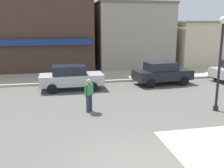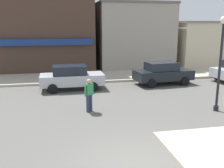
# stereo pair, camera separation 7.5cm
# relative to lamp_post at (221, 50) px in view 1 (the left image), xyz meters

# --- Properties ---
(ground_plane) EXTENTS (160.00, 160.00, 0.00)m
(ground_plane) POSITION_rel_lamp_post_xyz_m (-5.20, -4.21, -2.96)
(ground_plane) COLOR #5B5954
(kerb_far) EXTENTS (80.00, 4.00, 0.15)m
(kerb_far) POSITION_rel_lamp_post_xyz_m (-5.20, 9.17, -2.88)
(kerb_far) COLOR #B7AD99
(kerb_far) RESTS_ON ground
(lamp_post) EXTENTS (0.36, 0.36, 4.54)m
(lamp_post) POSITION_rel_lamp_post_xyz_m (0.00, 0.00, 0.00)
(lamp_post) COLOR black
(lamp_post) RESTS_ON ground
(parked_car_nearest) EXTENTS (4.03, 1.93, 1.56)m
(parked_car_nearest) POSITION_rel_lamp_post_xyz_m (-6.68, 5.67, -2.15)
(parked_car_nearest) COLOR #B7B7BC
(parked_car_nearest) RESTS_ON ground
(parked_car_second) EXTENTS (4.15, 2.19, 1.56)m
(parked_car_second) POSITION_rel_lamp_post_xyz_m (-0.38, 5.96, -2.15)
(parked_car_second) COLOR black
(parked_car_second) RESTS_ON ground
(pedestrian_crossing_near) EXTENTS (0.50, 0.40, 1.61)m
(pedestrian_crossing_near) POSITION_rel_lamp_post_xyz_m (-6.07, 1.07, -2.09)
(pedestrian_crossing_near) COLOR #2D334C
(pedestrian_crossing_near) RESTS_ON ground
(building_corner_shop) EXTENTS (10.95, 9.46, 8.27)m
(building_corner_shop) POSITION_rel_lamp_post_xyz_m (-9.66, 15.65, 1.18)
(building_corner_shop) COLOR #473328
(building_corner_shop) RESTS_ON ground
(building_storefront_left_near) EXTENTS (6.97, 7.83, 6.07)m
(building_storefront_left_near) POSITION_rel_lamp_post_xyz_m (-0.37, 14.97, 0.08)
(building_storefront_left_near) COLOR #9E9384
(building_storefront_left_near) RESTS_ON ground
(building_storefront_left_mid) EXTENTS (8.73, 7.30, 4.39)m
(building_storefront_left_mid) POSITION_rel_lamp_post_xyz_m (7.98, 14.33, -0.76)
(building_storefront_left_mid) COLOR beige
(building_storefront_left_mid) RESTS_ON ground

